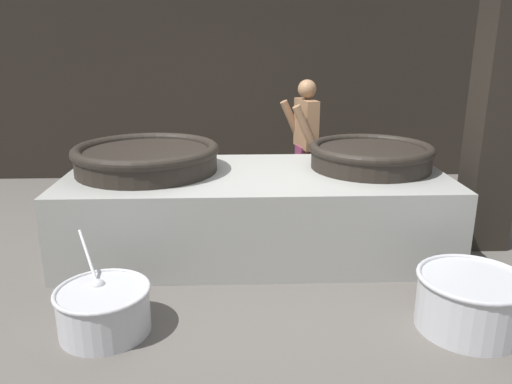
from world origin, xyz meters
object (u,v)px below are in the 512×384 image
giant_wok_far (371,155)px  prep_bowl_meat (470,299)px  cook (305,141)px  prep_bowl_vegetables (104,308)px  giant_wok_near (147,157)px

giant_wok_far → prep_bowl_meat: giant_wok_far is taller
giant_wok_far → prep_bowl_meat: (0.36, -1.73, -0.72)m
cook → prep_bowl_meat: size_ratio=2.01×
cook → prep_bowl_vegetables: 3.42m
giant_wok_far → prep_bowl_meat: size_ratio=1.56×
giant_wok_near → cook: cook is taller
giant_wok_near → prep_bowl_vegetables: size_ratio=1.74×
giant_wok_near → giant_wok_far: (2.30, 0.04, -0.01)m
giant_wok_near → prep_bowl_vegetables: bearing=-93.0°
giant_wok_far → prep_bowl_vegetables: bearing=-145.0°
giant_wok_near → prep_bowl_meat: size_ratio=1.80×
prep_bowl_vegetables → prep_bowl_meat: prep_bowl_vegetables is taller
cook → prep_bowl_vegetables: cook is taller
cook → prep_bowl_vegetables: size_ratio=1.94×
giant_wok_near → cook: 2.11m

